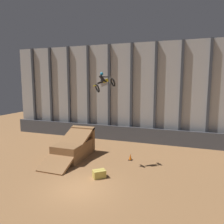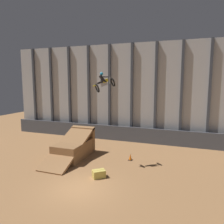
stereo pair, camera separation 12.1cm
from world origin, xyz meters
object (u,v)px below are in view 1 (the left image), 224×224
(traffic_cone_near_ramp, at_px, (130,157))
(hay_bale_trackside, at_px, (99,174))
(rider_bike_solo, at_px, (104,82))
(dirt_ramp, at_px, (75,147))

(traffic_cone_near_ramp, bearing_deg, hay_bale_trackside, -106.17)
(rider_bike_solo, xyz_separation_m, hay_bale_trackside, (0.57, -2.49, -6.58))
(dirt_ramp, height_order, hay_bale_trackside, dirt_ramp)
(dirt_ramp, height_order, rider_bike_solo, rider_bike_solo)
(dirt_ramp, distance_m, traffic_cone_near_ramp, 5.23)
(dirt_ramp, xyz_separation_m, rider_bike_solo, (3.34, -0.87, 5.98))
(traffic_cone_near_ramp, bearing_deg, rider_bike_solo, -136.09)
(dirt_ramp, relative_size, hay_bale_trackside, 5.61)
(dirt_ramp, bearing_deg, rider_bike_solo, -14.57)
(rider_bike_solo, bearing_deg, hay_bale_trackside, -27.92)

